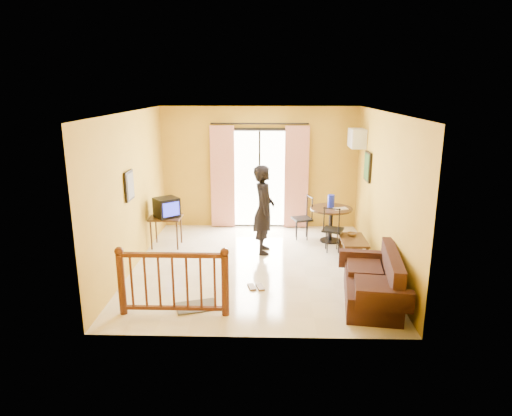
{
  "coord_description": "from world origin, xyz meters",
  "views": [
    {
      "loc": [
        0.21,
        -7.91,
        3.23
      ],
      "look_at": [
        -0.02,
        0.2,
        1.06
      ],
      "focal_mm": 32.0,
      "sensor_mm": 36.0,
      "label": 1
    }
  ],
  "objects_px": {
    "television": "(167,207)",
    "coffee_table": "(353,245)",
    "sofa": "(375,284)",
    "standing_person": "(264,210)",
    "dining_table": "(331,215)"
  },
  "relations": [
    {
      "from": "coffee_table",
      "to": "standing_person",
      "type": "bearing_deg",
      "value": 170.84
    },
    {
      "from": "sofa",
      "to": "dining_table",
      "type": "bearing_deg",
      "value": 103.83
    },
    {
      "from": "television",
      "to": "standing_person",
      "type": "height_order",
      "value": "standing_person"
    },
    {
      "from": "television",
      "to": "sofa",
      "type": "distance_m",
      "value": 4.49
    },
    {
      "from": "television",
      "to": "coffee_table",
      "type": "bearing_deg",
      "value": -47.38
    },
    {
      "from": "sofa",
      "to": "television",
      "type": "bearing_deg",
      "value": 154.22
    },
    {
      "from": "dining_table",
      "to": "standing_person",
      "type": "xyz_separation_m",
      "value": [
        -1.42,
        -0.69,
        0.3
      ]
    },
    {
      "from": "dining_table",
      "to": "coffee_table",
      "type": "bearing_deg",
      "value": -72.4
    },
    {
      "from": "coffee_table",
      "to": "standing_person",
      "type": "distance_m",
      "value": 1.86
    },
    {
      "from": "dining_table",
      "to": "standing_person",
      "type": "relative_size",
      "value": 0.5
    },
    {
      "from": "coffee_table",
      "to": "sofa",
      "type": "height_order",
      "value": "sofa"
    },
    {
      "from": "dining_table",
      "to": "sofa",
      "type": "height_order",
      "value": "sofa"
    },
    {
      "from": "television",
      "to": "coffee_table",
      "type": "xyz_separation_m",
      "value": [
        3.72,
        -0.57,
        -0.58
      ]
    },
    {
      "from": "coffee_table",
      "to": "television",
      "type": "bearing_deg",
      "value": 171.34
    },
    {
      "from": "coffee_table",
      "to": "sofa",
      "type": "xyz_separation_m",
      "value": [
        0.0,
        -1.89,
        0.05
      ]
    }
  ]
}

